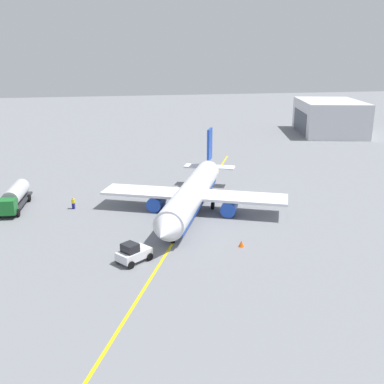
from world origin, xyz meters
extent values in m
plane|color=slate|center=(0.00, 0.00, 0.00)|extent=(400.00, 400.00, 0.00)
cylinder|color=white|center=(0.00, 0.00, 2.80)|extent=(24.82, 13.85, 3.59)
cube|color=#1E47B7|center=(0.00, 0.00, 1.81)|extent=(23.26, 12.67, 1.01)
cone|color=white|center=(12.96, -5.88, 2.80)|extent=(4.67, 4.61, 3.45)
cone|color=white|center=(-13.61, 6.17, 3.16)|extent=(5.80, 4.84, 3.05)
cube|color=#1E47B7|center=(-12.96, 5.88, 6.99)|extent=(3.06, 1.65, 5.20)
cube|color=white|center=(-12.96, 5.88, 3.20)|extent=(5.65, 8.64, 0.24)
cube|color=white|center=(-0.91, 0.41, 2.35)|extent=(15.11, 25.67, 0.36)
cylinder|color=#1E47B7|center=(1.96, 4.82, 1.10)|extent=(3.78, 3.23, 2.10)
cylinder|color=#1E47B7|center=(-2.33, -4.65, 1.10)|extent=(3.78, 3.23, 2.10)
cylinder|color=#4C4C51|center=(9.72, -4.41, 1.13)|extent=(0.24, 0.24, 1.17)
cylinder|color=black|center=(9.72, -4.41, 0.55)|extent=(1.17, 0.82, 1.10)
cylinder|color=#4C4C51|center=(-0.75, 3.19, 1.13)|extent=(0.24, 0.24, 1.17)
cylinder|color=black|center=(-0.75, 3.19, 0.55)|extent=(1.17, 0.82, 1.10)
cylinder|color=#4C4C51|center=(-2.89, -1.54, 1.13)|extent=(0.24, 0.24, 1.17)
cylinder|color=black|center=(-2.89, -1.54, 0.55)|extent=(1.17, 0.82, 1.10)
cube|color=#2D2D33|center=(-7.75, -24.34, 0.70)|extent=(10.16, 3.41, 0.30)
cube|color=#196B28|center=(-3.18, -24.76, 1.65)|extent=(2.21, 2.57, 2.00)
cube|color=black|center=(-2.28, -24.84, 2.05)|extent=(0.34, 2.01, 0.90)
cylinder|color=silver|center=(-8.34, -24.28, 2.00)|extent=(7.35, 2.95, 2.30)
cylinder|color=black|center=(-3.46, -23.48, 0.55)|extent=(1.13, 0.45, 1.10)
cylinder|color=black|center=(-10.13, -22.86, 0.55)|extent=(1.13, 0.45, 1.10)
cylinder|color=black|center=(-10.36, -25.35, 0.55)|extent=(1.13, 0.45, 1.10)
cube|color=silver|center=(13.80, -9.35, 0.85)|extent=(3.73, 4.09, 0.90)
cube|color=black|center=(14.10, -9.76, 1.75)|extent=(2.12, 2.07, 0.90)
cylinder|color=black|center=(12.23, -8.88, 0.40)|extent=(0.71, 0.82, 0.80)
cylinder|color=black|center=(13.86, -7.72, 0.40)|extent=(0.71, 0.82, 0.80)
cylinder|color=black|center=(13.75, -10.99, 0.40)|extent=(0.71, 0.82, 0.80)
cylinder|color=black|center=(15.38, -9.82, 0.40)|extent=(0.71, 0.82, 0.80)
cube|color=navy|center=(-5.27, -16.23, 0.42)|extent=(0.52, 0.44, 0.85)
cube|color=yellow|center=(-5.27, -16.23, 1.15)|extent=(0.60, 0.50, 0.60)
sphere|color=tan|center=(-5.27, -16.23, 1.59)|extent=(0.24, 0.24, 0.24)
cone|color=#F2590F|center=(12.60, 3.00, 0.37)|extent=(0.67, 0.67, 0.75)
cube|color=silver|center=(-57.95, 52.79, 4.61)|extent=(29.14, 22.40, 9.21)
cube|color=#4C515B|center=(-60.11, 44.97, 3.22)|extent=(17.44, 4.95, 6.08)
cube|color=yellow|center=(0.00, 0.00, 0.01)|extent=(69.12, 31.54, 0.01)
camera|label=1|loc=(56.87, -12.61, 20.76)|focal=41.34mm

